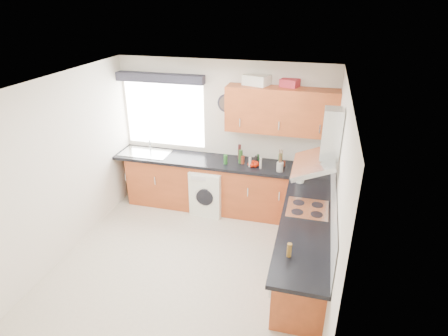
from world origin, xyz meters
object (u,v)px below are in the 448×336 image
(oven, at_px, (304,240))
(washing_machine, at_px, (209,190))
(extractor_hood, at_px, (323,148))
(upper_cabinets, at_px, (281,111))

(oven, distance_m, washing_machine, 1.98)
(washing_machine, bearing_deg, extractor_hood, -27.75)
(oven, bearing_deg, washing_machine, 146.31)
(extractor_hood, bearing_deg, washing_machine, 147.85)
(oven, relative_size, washing_machine, 1.08)
(extractor_hood, distance_m, upper_cabinets, 1.48)
(oven, relative_size, extractor_hood, 1.09)
(upper_cabinets, distance_m, washing_machine, 1.80)
(extractor_hood, relative_size, washing_machine, 0.99)
(oven, xyz_separation_m, washing_machine, (-1.65, 1.10, -0.03))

